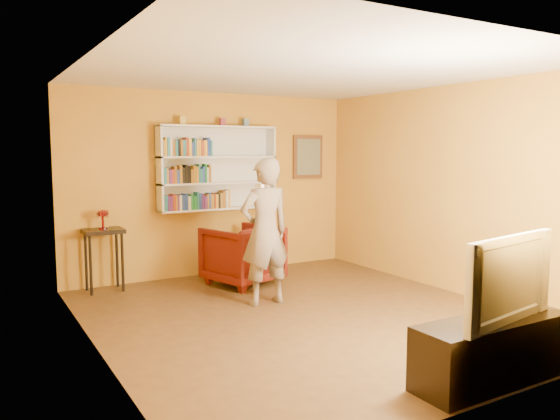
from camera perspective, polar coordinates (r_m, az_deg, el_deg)
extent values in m
cube|color=#4D3419|center=(6.29, 2.56, -11.46)|extent=(5.30, 5.80, 0.12)
cube|color=#B87E22|center=(8.24, -6.96, 2.69)|extent=(5.30, 0.04, 2.70)
cube|color=#B87E22|center=(4.15, 21.91, -1.18)|extent=(5.30, 0.04, 2.70)
cube|color=#B87E22|center=(5.15, -19.08, 0.29)|extent=(0.04, 5.80, 2.70)
cube|color=#B87E22|center=(7.50, 17.36, 2.10)|extent=(0.04, 5.80, 2.70)
cube|color=silver|center=(6.06, 2.69, 14.55)|extent=(5.30, 5.80, 0.06)
cube|color=silver|center=(8.19, -6.87, 4.42)|extent=(1.80, 0.03, 1.20)
cube|color=silver|center=(7.76, -12.50, 4.22)|extent=(0.03, 0.28, 1.20)
cube|color=silver|center=(8.47, -1.00, 4.52)|extent=(0.03, 0.28, 1.20)
cube|color=silver|center=(8.12, -6.45, 0.16)|extent=(1.80, 0.28, 0.03)
cube|color=silver|center=(8.09, -6.48, 2.84)|extent=(1.80, 0.28, 0.03)
cube|color=silver|center=(8.07, -6.51, 5.53)|extent=(1.80, 0.28, 0.03)
cube|color=silver|center=(8.08, -6.55, 8.65)|extent=(1.80, 0.28, 0.03)
cube|color=teal|center=(7.75, -11.97, 0.69)|extent=(0.04, 0.15, 0.22)
cube|color=#61297D|center=(7.78, -11.70, 0.66)|extent=(0.03, 0.18, 0.20)
cube|color=#61297D|center=(7.79, -11.45, 0.69)|extent=(0.03, 0.17, 0.21)
cube|color=#A03718|center=(7.81, -11.19, 0.79)|extent=(0.04, 0.19, 0.23)
cube|color=#A27520|center=(7.81, -10.93, 0.73)|extent=(0.02, 0.18, 0.21)
cube|color=#61297D|center=(7.81, -10.72, 0.72)|extent=(0.02, 0.15, 0.21)
cube|color=silver|center=(7.83, -10.50, 0.78)|extent=(0.04, 0.16, 0.22)
cube|color=#233FA0|center=(7.86, -10.23, 0.81)|extent=(0.04, 0.19, 0.22)
cube|color=#233FA0|center=(7.87, -9.96, 0.85)|extent=(0.04, 0.19, 0.23)
cube|color=silver|center=(7.88, -9.63, 0.75)|extent=(0.04, 0.17, 0.20)
cube|color=#1C823D|center=(7.90, -9.38, 0.84)|extent=(0.04, 0.18, 0.22)
cube|color=#1C823D|center=(7.90, -9.02, 0.77)|extent=(0.04, 0.16, 0.20)
cube|color=teal|center=(7.92, -8.74, 0.98)|extent=(0.03, 0.16, 0.25)
cube|color=#233FA0|center=(7.94, -8.52, 0.94)|extent=(0.04, 0.19, 0.23)
cube|color=#61297D|center=(7.95, -8.27, 0.90)|extent=(0.02, 0.18, 0.22)
cube|color=#61297D|center=(7.96, -7.97, 0.81)|extent=(0.04, 0.16, 0.19)
cube|color=#A27520|center=(7.98, -7.74, 0.92)|extent=(0.03, 0.18, 0.22)
cube|color=#233FA0|center=(7.98, -7.51, 0.97)|extent=(0.03, 0.15, 0.23)
cube|color=#A27520|center=(8.00, -7.26, 0.91)|extent=(0.04, 0.15, 0.21)
cube|color=#A03718|center=(8.02, -7.02, 0.98)|extent=(0.02, 0.17, 0.22)
cube|color=gold|center=(8.03, -6.79, 0.94)|extent=(0.04, 0.16, 0.21)
cube|color=black|center=(8.04, -6.54, 0.99)|extent=(0.03, 0.15, 0.22)
cube|color=#A27520|center=(8.06, -6.32, 1.01)|extent=(0.03, 0.16, 0.22)
cube|color=#90591A|center=(8.08, -6.06, 1.13)|extent=(0.04, 0.18, 0.25)
cube|color=silver|center=(8.09, -5.73, 1.17)|extent=(0.03, 0.14, 0.26)
cube|color=gold|center=(8.11, -5.53, 1.21)|extent=(0.03, 0.17, 0.27)
cube|color=teal|center=(7.73, -12.07, 3.50)|extent=(0.04, 0.17, 0.22)
cube|color=#A27520|center=(7.73, -11.79, 3.50)|extent=(0.03, 0.14, 0.22)
cube|color=#61297D|center=(7.75, -11.53, 3.44)|extent=(0.04, 0.15, 0.20)
cube|color=#A03718|center=(7.77, -11.30, 3.47)|extent=(0.04, 0.18, 0.20)
cube|color=#90591A|center=(7.78, -11.02, 3.62)|extent=(0.03, 0.17, 0.24)
cube|color=#233FA0|center=(7.80, -10.80, 3.46)|extent=(0.03, 0.19, 0.19)
cube|color=#A27520|center=(7.79, -10.45, 3.69)|extent=(0.04, 0.14, 0.25)
cube|color=black|center=(7.82, -10.21, 3.59)|extent=(0.04, 0.17, 0.22)
cube|color=black|center=(7.83, -9.89, 3.73)|extent=(0.03, 0.15, 0.26)
cube|color=black|center=(7.85, -9.63, 3.68)|extent=(0.04, 0.16, 0.24)
cube|color=#A27520|center=(7.86, -9.36, 3.51)|extent=(0.03, 0.17, 0.19)
cube|color=#A27520|center=(7.87, -9.07, 3.71)|extent=(0.04, 0.15, 0.25)
cube|color=gold|center=(7.88, -8.78, 3.66)|extent=(0.02, 0.15, 0.23)
cube|color=teal|center=(7.91, -8.63, 3.79)|extent=(0.02, 0.18, 0.26)
cube|color=teal|center=(7.92, -8.42, 3.56)|extent=(0.03, 0.18, 0.20)
cube|color=#233FA0|center=(7.93, -8.18, 3.68)|extent=(0.03, 0.18, 0.23)
cube|color=#1C823D|center=(7.93, -7.90, 3.83)|extent=(0.03, 0.14, 0.27)
cube|color=silver|center=(7.96, -7.77, 3.65)|extent=(0.02, 0.18, 0.22)
cube|color=#90591A|center=(7.96, -7.52, 3.80)|extent=(0.03, 0.16, 0.26)
cube|color=#A27520|center=(7.73, -12.20, 6.33)|extent=(0.02, 0.18, 0.22)
cube|color=gold|center=(7.73, -12.00, 6.48)|extent=(0.02, 0.17, 0.26)
cube|color=teal|center=(7.74, -11.74, 6.49)|extent=(0.04, 0.17, 0.26)
cube|color=silver|center=(7.75, -11.45, 6.45)|extent=(0.03, 0.15, 0.25)
cube|color=#90591A|center=(7.76, -11.17, 6.37)|extent=(0.03, 0.15, 0.23)
cube|color=teal|center=(7.79, -10.94, 6.38)|extent=(0.04, 0.18, 0.23)
cube|color=black|center=(7.79, -10.63, 6.37)|extent=(0.03, 0.15, 0.22)
cube|color=#90591A|center=(7.82, -10.44, 6.40)|extent=(0.03, 0.19, 0.23)
cube|color=teal|center=(7.82, -10.14, 6.38)|extent=(0.04, 0.17, 0.23)
cube|color=#A03718|center=(7.84, -9.88, 6.52)|extent=(0.03, 0.19, 0.26)
cube|color=gold|center=(7.84, -9.53, 6.47)|extent=(0.04, 0.15, 0.25)
cube|color=#233FA0|center=(7.86, -9.26, 6.28)|extent=(0.03, 0.15, 0.19)
cube|color=teal|center=(7.88, -9.03, 6.51)|extent=(0.03, 0.16, 0.25)
cube|color=gold|center=(7.89, -8.78, 6.41)|extent=(0.03, 0.16, 0.23)
cube|color=gold|center=(7.90, -8.55, 6.45)|extent=(0.02, 0.15, 0.24)
cube|color=#A03718|center=(7.91, -8.27, 6.38)|extent=(0.04, 0.15, 0.22)
cube|color=gold|center=(7.93, -7.97, 6.42)|extent=(0.04, 0.16, 0.23)
cube|color=#233FA0|center=(7.96, -7.69, 6.56)|extent=(0.04, 0.18, 0.27)
cube|color=teal|center=(7.97, -7.40, 6.41)|extent=(0.03, 0.17, 0.22)
cube|color=gold|center=(7.88, -10.20, 9.18)|extent=(0.08, 0.08, 0.11)
cube|color=maroon|center=(8.11, -6.05, 9.13)|extent=(0.08, 0.08, 0.11)
cube|color=slate|center=(8.28, -3.63, 9.11)|extent=(0.08, 0.08, 0.11)
cube|color=#5A3319|center=(8.96, 2.92, 5.56)|extent=(0.55, 0.04, 0.70)
cube|color=gray|center=(8.94, 3.01, 5.56)|extent=(0.45, 0.02, 0.58)
cylinder|color=black|center=(7.41, -19.18, -5.53)|extent=(0.04, 0.04, 0.77)
cylinder|color=black|center=(7.50, -16.13, -5.29)|extent=(0.04, 0.04, 0.77)
cylinder|color=black|center=(7.70, -19.61, -5.12)|extent=(0.04, 0.04, 0.77)
cylinder|color=black|center=(7.78, -16.67, -4.90)|extent=(0.04, 0.04, 0.77)
cube|color=black|center=(7.52, -18.00, -2.11)|extent=(0.51, 0.39, 0.06)
cylinder|color=maroon|center=(7.52, -18.01, -1.83)|extent=(0.11, 0.11, 0.02)
cylinder|color=maroon|center=(7.51, -18.03, -1.23)|extent=(0.03, 0.03, 0.14)
ellipsoid|color=maroon|center=(7.49, -18.06, -0.35)|extent=(0.15, 0.15, 0.10)
cylinder|color=beige|center=(7.51, -17.51, -0.37)|extent=(0.01, 0.01, 0.11)
cylinder|color=beige|center=(7.54, -17.64, -0.34)|extent=(0.01, 0.01, 0.11)
cylinder|color=beige|center=(7.56, -17.89, -0.33)|extent=(0.01, 0.01, 0.11)
cylinder|color=beige|center=(7.57, -18.17, -0.34)|extent=(0.01, 0.01, 0.11)
cylinder|color=beige|center=(7.55, -18.43, -0.36)|extent=(0.01, 0.01, 0.11)
cylinder|color=beige|center=(7.52, -18.59, -0.40)|extent=(0.01, 0.01, 0.11)
cylinder|color=beige|center=(7.48, -18.60, -0.43)|extent=(0.01, 0.01, 0.11)
cylinder|color=beige|center=(7.45, -18.47, -0.45)|extent=(0.01, 0.01, 0.11)
cylinder|color=beige|center=(7.43, -18.23, -0.46)|extent=(0.01, 0.01, 0.11)
cylinder|color=beige|center=(7.42, -17.93, -0.45)|extent=(0.01, 0.01, 0.11)
cylinder|color=beige|center=(7.44, -17.67, -0.43)|extent=(0.01, 0.01, 0.11)
cylinder|color=beige|center=(7.47, -17.52, -0.40)|extent=(0.01, 0.01, 0.11)
imported|color=#4A0805|center=(7.61, -3.94, -4.70)|extent=(1.10, 1.12, 0.82)
imported|color=#7D6D5C|center=(6.55, -1.58, -2.28)|extent=(0.65, 0.43, 1.77)
cube|color=white|center=(6.14, -2.16, 2.55)|extent=(0.04, 0.15, 0.04)
cube|color=black|center=(4.82, 21.32, -13.52)|extent=(1.44, 0.43, 0.52)
imported|color=black|center=(4.66, 21.61, -6.52)|extent=(1.21, 0.35, 0.69)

